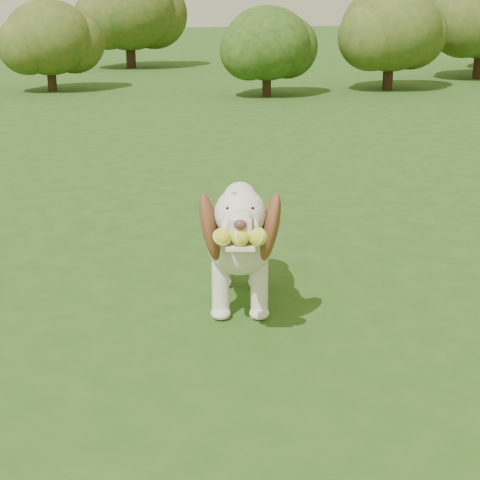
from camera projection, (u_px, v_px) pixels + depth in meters
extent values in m
plane|color=#254914|center=(259.00, 314.00, 3.51)|extent=(80.00, 80.00, 0.00)
ellipsoid|color=silver|center=(240.00, 234.00, 3.57)|extent=(0.44, 0.66, 0.32)
ellipsoid|color=silver|center=(240.00, 241.00, 3.35)|extent=(0.37, 0.37, 0.31)
ellipsoid|color=silver|center=(240.00, 223.00, 3.78)|extent=(0.34, 0.34, 0.28)
cylinder|color=silver|center=(240.00, 232.00, 3.21)|extent=(0.22, 0.28, 0.24)
sphere|color=silver|center=(240.00, 214.00, 3.06)|extent=(0.26, 0.26, 0.22)
sphere|color=silver|center=(240.00, 199.00, 3.06)|extent=(0.17, 0.17, 0.14)
cube|color=silver|center=(240.00, 223.00, 2.95)|extent=(0.12, 0.15, 0.06)
ellipsoid|color=#592D28|center=(240.00, 225.00, 2.88)|extent=(0.06, 0.04, 0.04)
cube|color=silver|center=(240.00, 244.00, 2.96)|extent=(0.15, 0.16, 0.01)
ellipsoid|color=brown|center=(210.00, 227.00, 3.09)|extent=(0.16, 0.20, 0.34)
ellipsoid|color=brown|center=(270.00, 227.00, 3.09)|extent=(0.15, 0.23, 0.34)
cylinder|color=silver|center=(240.00, 210.00, 3.89)|extent=(0.09, 0.16, 0.12)
cylinder|color=silver|center=(221.00, 290.00, 3.44)|extent=(0.10, 0.10, 0.27)
cylinder|color=silver|center=(259.00, 290.00, 3.44)|extent=(0.10, 0.10, 0.27)
cylinder|color=silver|center=(222.00, 261.00, 3.82)|extent=(0.10, 0.10, 0.27)
cylinder|color=silver|center=(257.00, 261.00, 3.82)|extent=(0.10, 0.10, 0.27)
sphere|color=yellow|center=(222.00, 237.00, 2.91)|extent=(0.09, 0.09, 0.07)
sphere|color=yellow|center=(240.00, 237.00, 2.91)|extent=(0.09, 0.09, 0.07)
sphere|color=yellow|center=(258.00, 237.00, 2.91)|extent=(0.09, 0.09, 0.07)
cylinder|color=#382314|center=(52.00, 77.00, 12.09)|extent=(0.15, 0.15, 0.47)
ellipsoid|color=#1A3D12|center=(49.00, 37.00, 11.89)|extent=(1.41, 1.41, 1.20)
cylinder|color=#382314|center=(388.00, 73.00, 12.27)|extent=(0.17, 0.17, 0.55)
ellipsoid|color=#1A3D12|center=(391.00, 28.00, 12.04)|extent=(1.64, 1.64, 1.39)
cylinder|color=#382314|center=(267.00, 82.00, 11.45)|extent=(0.14, 0.14, 0.44)
ellipsoid|color=#1A3D12|center=(267.00, 43.00, 11.26)|extent=(1.32, 1.32, 1.12)
cylinder|color=#382314|center=(479.00, 61.00, 14.02)|extent=(0.21, 0.21, 0.68)
cylinder|color=#382314|center=(131.00, 52.00, 16.26)|extent=(0.21, 0.21, 0.68)
ellipsoid|color=#1A3D12|center=(129.00, 9.00, 15.98)|extent=(2.05, 2.05, 1.74)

